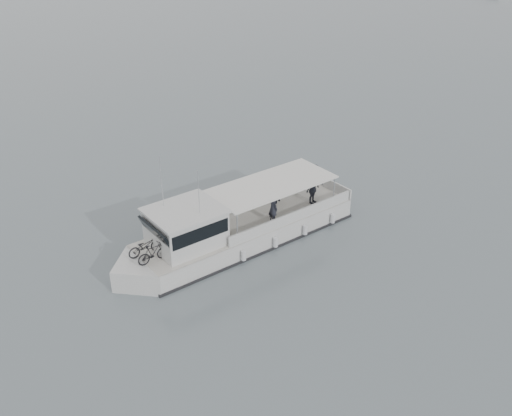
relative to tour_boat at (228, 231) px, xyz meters
name	(u,v)px	position (x,y,z in m)	size (l,w,h in m)	color
ground	(303,231)	(3.92, -0.42, -0.87)	(1400.00, 1400.00, 0.00)	#50595E
tour_boat	(228,231)	(0.00, 0.00, 0.00)	(12.72, 4.91, 5.30)	silver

